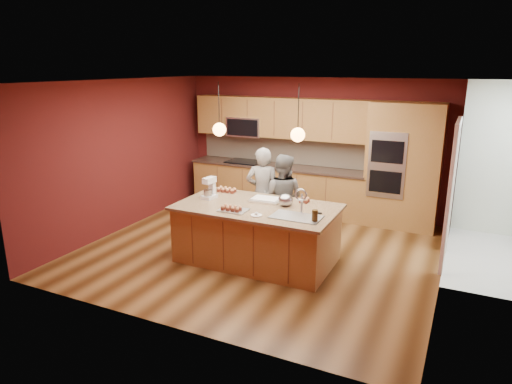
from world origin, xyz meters
The scene contains 24 objects.
floor centered at (0.00, 0.00, 0.00)m, with size 5.50×5.50×0.00m, color #45280F.
ceiling centered at (0.00, 0.00, 2.70)m, with size 5.50×5.50×0.00m, color white.
wall_back centered at (0.00, 2.50, 1.35)m, with size 5.50×5.50×0.00m, color #501515.
wall_front centered at (0.00, -2.50, 1.35)m, with size 5.50×5.50×0.00m, color #501515.
wall_left centered at (-2.75, 0.00, 1.35)m, with size 5.00×5.00×0.00m, color #501515.
wall_right centered at (2.75, 0.00, 1.35)m, with size 5.00×5.00×0.00m, color #501515.
cabinet_run centered at (-0.68, 2.25, 0.98)m, with size 3.74×0.64×2.30m.
oven_column centered at (1.85, 2.19, 1.15)m, with size 1.30×0.62×2.30m.
doorway_trim centered at (2.73, 0.80, 1.05)m, with size 0.08×1.11×2.20m, color white, non-canonical shape.
pendant_left centered at (-0.51, -0.37, 2.00)m, with size 0.20×0.20×0.80m.
pendant_right centered at (0.74, -0.37, 2.00)m, with size 0.20×0.20×0.80m.
island centered at (0.13, -0.37, 0.45)m, with size 2.41×1.35×1.27m.
person_left centered at (-0.22, 0.56, 0.80)m, with size 0.58×0.38×1.60m, color black.
person_right centered at (0.14, 0.56, 0.76)m, with size 0.74×0.57×1.52m, color gray.
stand_mixer centered at (-0.74, -0.33, 1.03)m, with size 0.20×0.27×0.34m.
sheet_cake centered at (0.12, -0.08, 0.91)m, with size 0.48×0.37×0.05m.
cooling_rack centered at (-0.10, -0.74, 0.90)m, with size 0.41×0.29×0.02m, color silver.
mixing_bowl centered at (0.50, -0.19, 0.98)m, with size 0.23×0.23×0.19m, color #ABACB2.
plate centered at (0.31, -0.80, 0.89)m, with size 0.16×0.16×0.01m, color white.
tumbler centered at (1.12, -0.68, 0.97)m, with size 0.08×0.08×0.16m, color #33220D.
phone centered at (1.05, -0.32, 0.89)m, with size 0.12×0.07×0.01m, color black.
cupcakes_left centered at (-0.68, 0.11, 0.92)m, with size 0.34×0.17×0.08m, color tan, non-canonical shape.
cupcakes_rack centered at (-0.10, -0.78, 0.94)m, with size 0.32×0.16×0.07m, color tan, non-canonical shape.
cupcakes_right centered at (0.69, 0.11, 0.92)m, with size 0.17×0.17×0.08m, color tan, non-canonical shape.
Camera 1 is at (2.92, -6.30, 2.94)m, focal length 32.00 mm.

